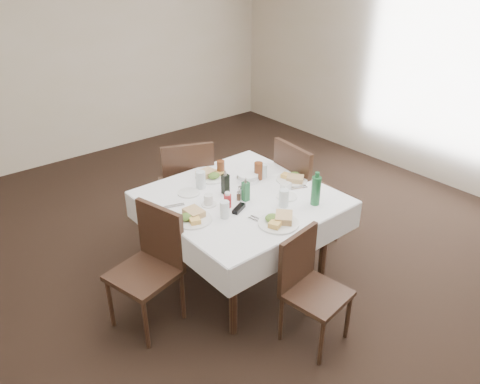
{
  "coord_description": "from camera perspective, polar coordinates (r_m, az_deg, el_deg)",
  "views": [
    {
      "loc": [
        -1.99,
        -2.32,
        2.5
      ],
      "look_at": [
        0.04,
        0.17,
        0.8
      ],
      "focal_mm": 35.0,
      "sensor_mm": 36.0,
      "label": 1
    }
  ],
  "objects": [
    {
      "name": "chair_east",
      "position": [
        4.24,
        7.44,
        0.59
      ],
      "size": [
        0.52,
        0.52,
        1.0
      ],
      "color": "black",
      "rests_on": "ground"
    },
    {
      "name": "meal_south",
      "position": [
        3.3,
        4.74,
        -3.5
      ],
      "size": [
        0.29,
        0.29,
        0.06
      ],
      "color": "white",
      "rests_on": "dining_table"
    },
    {
      "name": "ketchup_bottle",
      "position": [
        3.48,
        -1.53,
        -1.0
      ],
      "size": [
        0.06,
        0.06,
        0.12
      ],
      "color": "#B32024",
      "rests_on": "dining_table"
    },
    {
      "name": "sugar_caddy",
      "position": [
        3.77,
        5.6,
        0.73
      ],
      "size": [
        0.1,
        0.07,
        0.05
      ],
      "color": "white",
      "rests_on": "dining_table"
    },
    {
      "name": "water_n",
      "position": [
        3.76,
        -4.8,
        1.49
      ],
      "size": [
        0.08,
        0.08,
        0.14
      ],
      "color": "silver",
      "rests_on": "dining_table"
    },
    {
      "name": "cutlery_e",
      "position": [
        3.8,
        6.98,
        0.49
      ],
      "size": [
        0.17,
        0.1,
        0.01
      ],
      "color": "silver",
      "rests_on": "dining_table"
    },
    {
      "name": "dining_table",
      "position": [
        3.69,
        0.14,
        -1.63
      ],
      "size": [
        1.34,
        1.34,
        0.76
      ],
      "color": "black",
      "rests_on": "ground"
    },
    {
      "name": "ground_plane",
      "position": [
        3.95,
        1.1,
        -11.37
      ],
      "size": [
        7.0,
        7.0,
        0.0
      ],
      "primitive_type": "plane",
      "color": "black"
    },
    {
      "name": "meal_north",
      "position": [
        3.95,
        -3.54,
        2.08
      ],
      "size": [
        0.28,
        0.28,
        0.06
      ],
      "color": "white",
      "rests_on": "dining_table"
    },
    {
      "name": "bread_basket",
      "position": [
        3.88,
        0.97,
        1.76
      ],
      "size": [
        0.19,
        0.19,
        0.06
      ],
      "color": "silver",
      "rests_on": "dining_table"
    },
    {
      "name": "chair_south",
      "position": [
        3.28,
        8.26,
        -10.72
      ],
      "size": [
        0.44,
        0.44,
        0.82
      ],
      "color": "black",
      "rests_on": "ground"
    },
    {
      "name": "coffee_mug",
      "position": [
        3.52,
        -3.83,
        -1.01
      ],
      "size": [
        0.12,
        0.12,
        0.09
      ],
      "color": "white",
      "rests_on": "dining_table"
    },
    {
      "name": "water_e",
      "position": [
        3.93,
        2.84,
        2.56
      ],
      "size": [
        0.06,
        0.06,
        0.12
      ],
      "color": "silver",
      "rests_on": "dining_table"
    },
    {
      "name": "meal_east",
      "position": [
        3.91,
        6.45,
        1.68
      ],
      "size": [
        0.26,
        0.26,
        0.06
      ],
      "color": "white",
      "rests_on": "dining_table"
    },
    {
      "name": "meal_west",
      "position": [
        3.35,
        -5.85,
        -3.04
      ],
      "size": [
        0.27,
        0.27,
        0.06
      ],
      "color": "white",
      "rests_on": "dining_table"
    },
    {
      "name": "side_plate_a",
      "position": [
        3.71,
        -6.29,
        -0.11
      ],
      "size": [
        0.17,
        0.17,
        0.01
      ],
      "color": "white",
      "rests_on": "dining_table"
    },
    {
      "name": "oil_cruet_dark",
      "position": [
        3.66,
        -1.8,
        1.08
      ],
      "size": [
        0.05,
        0.05,
        0.21
      ],
      "color": "black",
      "rests_on": "dining_table"
    },
    {
      "name": "salt_shaker",
      "position": [
        3.63,
        0.09,
        0.03
      ],
      "size": [
        0.04,
        0.04,
        0.09
      ],
      "color": "white",
      "rests_on": "dining_table"
    },
    {
      "name": "chair_west",
      "position": [
        3.43,
        -10.69,
        -8.09
      ],
      "size": [
        0.52,
        0.52,
        0.9
      ],
      "color": "black",
      "rests_on": "ground"
    },
    {
      "name": "room_shell",
      "position": [
        3.16,
        1.38,
        13.41
      ],
      "size": [
        6.04,
        7.04,
        2.8
      ],
      "color": "beige",
      "rests_on": "ground"
    },
    {
      "name": "pepper_shaker",
      "position": [
        3.58,
        -0.17,
        -0.48
      ],
      "size": [
        0.03,
        0.03,
        0.07
      ],
      "color": "#413022",
      "rests_on": "dining_table"
    },
    {
      "name": "water_s",
      "position": [
        3.5,
        5.37,
        -0.75
      ],
      "size": [
        0.07,
        0.07,
        0.13
      ],
      "color": "silver",
      "rests_on": "dining_table"
    },
    {
      "name": "oil_cruet_green",
      "position": [
        3.56,
        0.7,
        0.18
      ],
      "size": [
        0.05,
        0.05,
        0.2
      ],
      "color": "#206135",
      "rests_on": "dining_table"
    },
    {
      "name": "cutlery_n",
      "position": [
        4.02,
        -2.07,
        2.33
      ],
      "size": [
        0.08,
        0.19,
        0.01
      ],
      "color": "silver",
      "rests_on": "dining_table"
    },
    {
      "name": "green_bottle",
      "position": [
        3.54,
        9.24,
        0.22
      ],
      "size": [
        0.07,
        0.07,
        0.27
      ],
      "color": "#206135",
      "rests_on": "dining_table"
    },
    {
      "name": "sunglasses",
      "position": [
        3.46,
        -0.15,
        -2.03
      ],
      "size": [
        0.15,
        0.1,
        0.03
      ],
      "color": "black",
      "rests_on": "dining_table"
    },
    {
      "name": "side_plate_b",
      "position": [
        3.65,
        5.74,
        -0.57
      ],
      "size": [
        0.16,
        0.16,
        0.01
      ],
      "color": "white",
      "rests_on": "dining_table"
    },
    {
      "name": "iced_tea_b",
      "position": [
        3.9,
        2.25,
        2.58
      ],
      "size": [
        0.07,
        0.07,
        0.15
      ],
      "color": "brown",
      "rests_on": "dining_table"
    },
    {
      "name": "iced_tea_a",
      "position": [
        3.96,
        -2.36,
        2.9
      ],
      "size": [
        0.07,
        0.07,
        0.14
      ],
      "color": "brown",
      "rests_on": "dining_table"
    },
    {
      "name": "cutlery_s",
      "position": [
        3.33,
        2.49,
        -3.57
      ],
      "size": [
        0.09,
        0.2,
        0.01
      ],
      "color": "silver",
      "rests_on": "dining_table"
    },
    {
      "name": "cutlery_w",
      "position": [
        3.55,
        -8.03,
        -1.7
      ],
      "size": [
        0.16,
        0.09,
        0.01
      ],
      "color": "silver",
      "rests_on": "dining_table"
    },
    {
      "name": "chair_north",
      "position": [
        4.35,
        -6.46,
        1.15
      ],
      "size": [
        0.61,
        0.61,
        0.98
      ],
      "color": "black",
      "rests_on": "ground"
    },
    {
      "name": "water_w",
      "position": [
        3.35,
        -1.88,
        -2.15
      ],
      "size": [
        0.07,
        0.07,
        0.13
      ],
      "color": "silver",
      "rests_on": "dining_table"
    }
  ]
}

